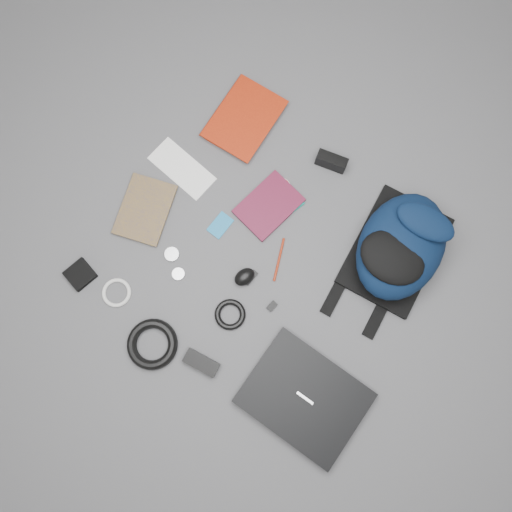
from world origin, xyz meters
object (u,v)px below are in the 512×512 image
Objects in this scene: comic_book at (123,203)px; compact_camera at (331,161)px; pouch at (80,275)px; textbook_red at (220,105)px; laptop at (304,397)px; mouse at (244,277)px; power_brick at (201,363)px; dvd_case at (269,206)px; backpack at (401,246)px.

comic_book is 0.76m from compact_camera.
comic_book is 2.72× the size of pouch.
compact_camera is at bearing 2.73° from textbook_red.
mouse is at bearing 151.77° from laptop.
mouse is at bearing 91.62° from power_brick.
textbook_red is 2.39× the size of power_brick.
textbook_red is at bearing 160.38° from dvd_case.
comic_book is (-0.06, -0.50, -0.01)m from textbook_red.
compact_camera reaches higher than mouse.
compact_camera reaches higher than textbook_red.
backpack is 0.60m from laptop.
backpack is at bearing 92.01° from laptop.
power_brick is at bearing -100.93° from compact_camera.
compact_camera is at bearing 28.49° from comic_book.
compact_camera reaches higher than laptop.
backpack is at bearing 40.44° from pouch.
comic_book and dvd_case have the same top height.
comic_book is 0.51m from mouse.
laptop is at bearing -29.14° from comic_book.
dvd_case is at bearing -32.96° from textbook_red.
textbook_red is 0.46m from compact_camera.
laptop is at bearing 7.95° from pouch.
mouse is (0.08, -0.26, 0.01)m from dvd_case.
dvd_case is (-0.45, -0.13, -0.08)m from backpack.
laptop is 1.08m from textbook_red.
comic_book is at bearing 98.74° from pouch.
dvd_case is at bearing 16.19° from comic_book.
comic_book is (-0.91, 0.17, -0.01)m from laptop.
compact_camera is (-0.39, 0.72, 0.01)m from laptop.
compact_camera reaches higher than power_brick.
pouch is (-0.38, -0.59, 0.00)m from dvd_case.
comic_book is 0.52m from dvd_case.
mouse is at bearing -62.77° from dvd_case.
pouch is at bearing -94.84° from textbook_red.
backpack is 1.97× the size of dvd_case.
backpack reaches higher than laptop.
backpack is 5.69× the size of mouse.
compact_camera reaches higher than pouch.
textbook_red is 0.42m from dvd_case.
comic_book is 2.11× the size of compact_camera.
mouse reaches higher than laptop.
power_brick is (0.14, -0.58, 0.01)m from dvd_case.
textbook_red reaches higher than comic_book.
pouch is (-0.83, -0.71, -0.08)m from backpack.
mouse reaches higher than dvd_case.
pouch is at bearing -172.75° from laptop.
power_brick reaches higher than pouch.
laptop reaches higher than pouch.
textbook_red reaches higher than dvd_case.
textbook_red is 2.57× the size of compact_camera.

